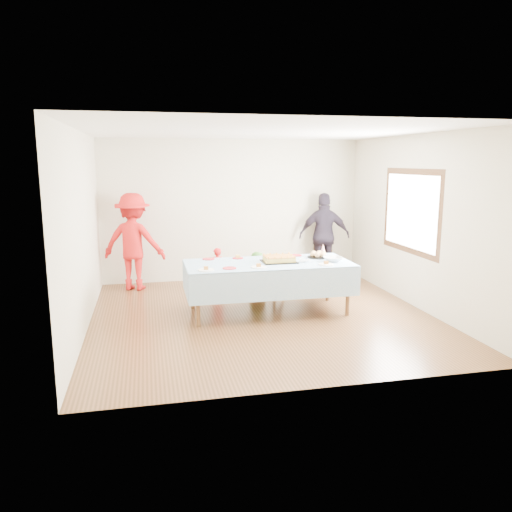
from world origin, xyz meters
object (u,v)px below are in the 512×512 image
Objects in this scene: birthday_cake at (279,259)px; dining_chair at (323,253)px; adult_left at (134,242)px; party_table at (269,266)px.

birthday_cake is 0.61× the size of dining_chair.
adult_left is (-2.18, 1.90, 0.04)m from birthday_cake.
adult_left reaches higher than dining_chair.
dining_chair is at bearing 55.07° from birthday_cake.
party_table is 0.19m from birthday_cake.
adult_left reaches higher than party_table.
adult_left is (-3.65, -0.21, 0.39)m from dining_chair.
dining_chair is (1.47, 2.10, -0.35)m from birthday_cake.
dining_chair is 3.68m from adult_left.
dining_chair is 0.49× the size of adult_left.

